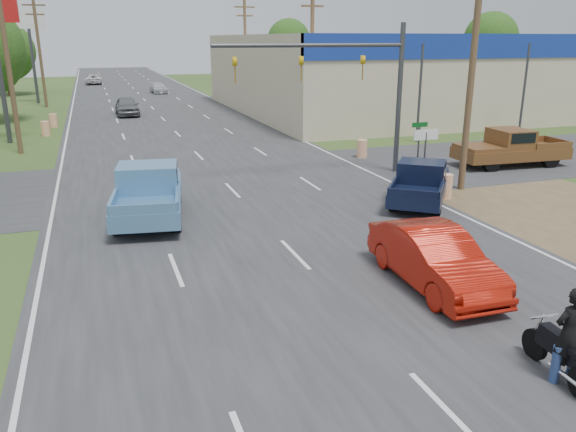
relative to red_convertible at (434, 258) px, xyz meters
name	(u,v)px	position (x,y,z in m)	size (l,w,h in m)	color
ground	(449,413)	(-2.70, -4.72, -0.78)	(200.00, 200.00, 0.00)	#2D471C
main_road	(163,119)	(-2.70, 35.28, -0.77)	(15.00, 180.00, 0.02)	#2D2D30
cross_road	(222,180)	(-2.70, 13.28, -0.77)	(120.00, 10.00, 0.02)	#2D2D30
dirt_verge	(538,204)	(8.30, 5.28, -0.77)	(8.00, 18.00, 0.01)	brown
big_box_store	(493,70)	(29.30, 35.21, 2.54)	(50.00, 28.10, 6.60)	#B7A88C
utility_pole_1	(473,63)	(6.80, 8.28, 4.54)	(2.00, 0.28, 10.00)	#4C3823
utility_pole_2	(312,53)	(6.80, 26.28, 4.54)	(2.00, 0.28, 10.00)	#4C3823
utility_pole_3	(245,49)	(6.80, 44.28, 4.54)	(2.00, 0.28, 10.00)	#4C3823
utility_pole_5	(7,57)	(-12.20, 23.28, 4.54)	(2.00, 0.28, 10.00)	#4C3823
utility_pole_6	(39,49)	(-12.20, 47.28, 4.54)	(2.00, 0.28, 10.00)	#4C3823
tree_2	(4,51)	(-16.90, 61.28, 4.18)	(6.72, 6.72, 8.32)	#422D19
tree_3	(491,39)	(52.30, 65.28, 5.42)	(8.40, 8.40, 10.40)	#422D19
tree_5	(289,41)	(27.30, 90.28, 5.11)	(7.98, 7.98, 9.88)	#422D19
barrel_0	(445,186)	(5.30, 7.28, -0.28)	(0.56, 0.56, 1.00)	orange
barrel_1	(362,149)	(5.70, 15.78, -0.28)	(0.56, 0.56, 1.00)	orange
barrel_2	(45,129)	(-11.20, 29.28, -0.28)	(0.56, 0.56, 1.00)	orange
barrel_3	(53,121)	(-10.90, 33.28, -0.28)	(0.56, 0.56, 1.00)	orange
pole_sign_left_far	(29,29)	(-13.20, 51.28, 6.39)	(3.00, 0.35, 9.20)	#3F3F44
lane_sign	(425,144)	(5.50, 9.28, 1.12)	(1.20, 0.08, 2.52)	#3F3F44
street_name_sign	(419,144)	(6.10, 10.78, 0.83)	(0.80, 0.08, 2.61)	#3F3F44
signal_mast	(349,73)	(3.12, 12.28, 4.03)	(9.12, 0.40, 7.00)	#3F3F44
red_convertible	(434,258)	(0.00, 0.00, 0.00)	(1.64, 4.71, 1.55)	#9D1307
motorcycle	(567,361)	(-0.09, -4.65, -0.31)	(0.64, 2.08, 1.06)	black
rider	(569,338)	(-0.08, -4.60, 0.15)	(0.67, 0.44, 1.85)	black
blue_pickup	(149,190)	(-6.43, 8.71, 0.21)	(3.16, 6.19, 1.96)	black
navy_pickup	(421,181)	(4.02, 7.14, 0.06)	(4.59, 5.13, 1.66)	black
brown_pickup	(509,148)	(11.88, 11.47, 0.18)	(5.87, 2.58, 1.90)	black
distant_car_grey	(127,106)	(-5.28, 38.50, 0.01)	(1.85, 4.59, 1.56)	slate
distant_car_silver	(159,88)	(-0.26, 58.66, -0.16)	(1.73, 4.25, 1.23)	silver
distant_car_white	(94,79)	(-7.46, 75.56, -0.09)	(2.27, 4.92, 1.37)	silver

